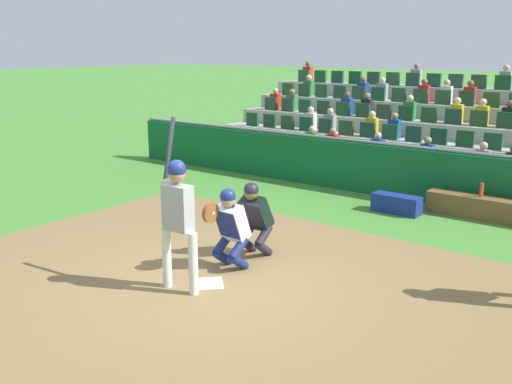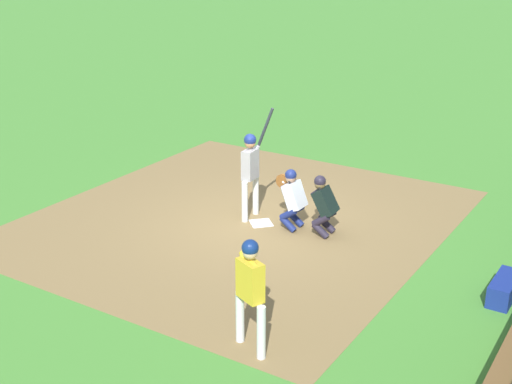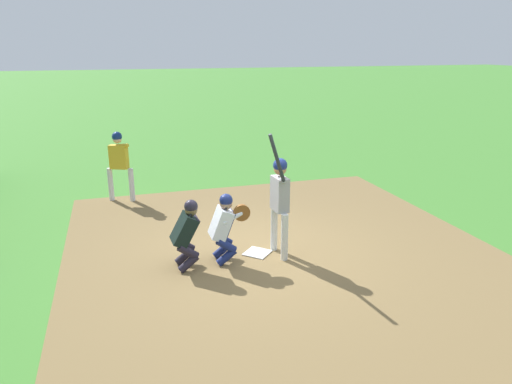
{
  "view_description": "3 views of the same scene",
  "coord_description": "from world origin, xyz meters",
  "views": [
    {
      "loc": [
        -5.18,
        5.69,
        3.31
      ],
      "look_at": [
        -0.29,
        -0.77,
        1.27
      ],
      "focal_mm": 40.3,
      "sensor_mm": 36.0,
      "label": 1
    },
    {
      "loc": [
        -11.65,
        -6.96,
        5.8
      ],
      "look_at": [
        -0.49,
        -0.17,
        0.91
      ],
      "focal_mm": 49.22,
      "sensor_mm": 36.0,
      "label": 2
    },
    {
      "loc": [
        7.79,
        -2.53,
        3.75
      ],
      "look_at": [
        -0.06,
        -0.01,
        1.2
      ],
      "focal_mm": 33.02,
      "sensor_mm": 36.0,
      "label": 3
    }
  ],
  "objects": [
    {
      "name": "home_plate_marker",
      "position": [
        0.0,
        0.0,
        0.02
      ],
      "size": [
        0.62,
        0.62,
        0.02
      ],
      "primitive_type": "cube",
      "rotation": [
        0.0,
        0.0,
        0.79
      ],
      "color": "white",
      "rests_on": "infield_dirt_patch"
    },
    {
      "name": "on_deck_batter",
      "position": [
        -4.12,
        -2.28,
        1.08
      ],
      "size": [
        0.4,
        0.67,
        1.77
      ],
      "color": "silver",
      "rests_on": "ground_plane"
    },
    {
      "name": "ground_plane",
      "position": [
        0.0,
        0.0,
        0.0
      ],
      "size": [
        160.0,
        160.0,
        0.0
      ],
      "primitive_type": "plane",
      "color": "#448531"
    },
    {
      "name": "home_plate_umpire",
      "position": [
        0.18,
        -1.35,
        0.69
      ],
      "size": [
        0.47,
        0.5,
        1.27
      ],
      "color": "#251F2E",
      "rests_on": "ground_plane"
    },
    {
      "name": "catcher_crouching",
      "position": [
        0.13,
        -0.66,
        0.72
      ],
      "size": [
        0.47,
        0.71,
        1.3
      ],
      "color": "navy",
      "rests_on": "ground_plane"
    },
    {
      "name": "batter_at_plate",
      "position": [
        0.18,
        0.37,
        1.17
      ],
      "size": [
        0.71,
        0.49,
        2.38
      ],
      "color": "silver",
      "rests_on": "ground_plane"
    },
    {
      "name": "infield_dirt_patch",
      "position": [
        0.0,
        0.5,
        0.0
      ],
      "size": [
        9.02,
        8.22,
        0.01
      ],
      "primitive_type": "cube",
      "rotation": [
        0.0,
        0.0,
        -0.02
      ],
      "color": "olive",
      "rests_on": "ground_plane"
    }
  ]
}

